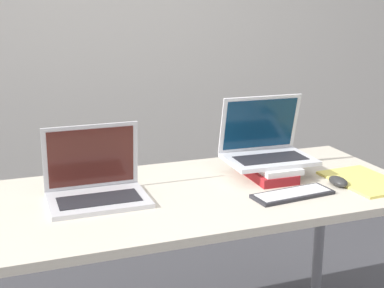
{
  "coord_description": "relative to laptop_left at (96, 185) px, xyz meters",
  "views": [
    {
      "loc": [
        -0.6,
        -1.36,
        1.42
      ],
      "look_at": [
        0.03,
        0.37,
        0.92
      ],
      "focal_mm": 50.0,
      "sensor_mm": 36.0,
      "label": 1
    }
  ],
  "objects": [
    {
      "name": "wall_back",
      "position": [
        0.31,
        1.55,
        0.56
      ],
      "size": [
        8.0,
        0.05,
        2.7
      ],
      "color": "silver",
      "rests_on": "ground_plane"
    },
    {
      "name": "desk",
      "position": [
        0.31,
        -0.04,
        -0.12
      ],
      "size": [
        1.73,
        0.74,
        0.74
      ],
      "color": "beige",
      "rests_on": "ground_plane"
    },
    {
      "name": "laptop_left",
      "position": [
        0.0,
        0.0,
        0.0
      ],
      "size": [
        0.34,
        0.25,
        0.26
      ],
      "color": "silver",
      "rests_on": "desk"
    },
    {
      "name": "book_stack",
      "position": [
        0.68,
        0.02,
        -0.02
      ],
      "size": [
        0.17,
        0.29,
        0.06
      ],
      "color": "maroon",
      "rests_on": "desk"
    },
    {
      "name": "laptop_on_books",
      "position": [
        0.7,
        0.06,
        0.06
      ],
      "size": [
        0.35,
        0.25,
        0.25
      ],
      "color": "silver",
      "rests_on": "book_stack"
    },
    {
      "name": "wireless_keyboard",
      "position": [
        0.66,
        -0.21,
        -0.04
      ],
      "size": [
        0.31,
        0.14,
        0.01
      ],
      "color": "#28282D",
      "rests_on": "desk"
    },
    {
      "name": "mouse",
      "position": [
        0.88,
        -0.17,
        -0.03
      ],
      "size": [
        0.06,
        0.1,
        0.03
      ],
      "color": "#2D2D2D",
      "rests_on": "desk"
    },
    {
      "name": "notepad",
      "position": [
        1.0,
        -0.17,
        -0.05
      ],
      "size": [
        0.24,
        0.33,
        0.01
      ],
      "color": "#EFE066",
      "rests_on": "desk"
    }
  ]
}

